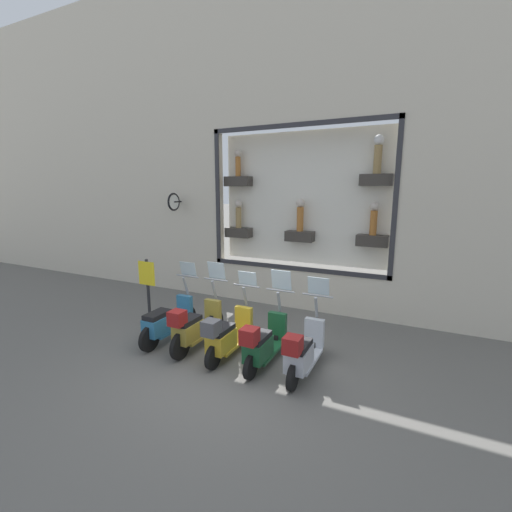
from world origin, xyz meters
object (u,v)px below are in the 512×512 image
Objects in this scene: scooter_green_1 at (263,343)px; scooter_olive_3 at (195,327)px; scooter_teal_4 at (167,321)px; scooter_yellow_2 at (227,335)px; scooter_silver_0 at (303,351)px; shop_sign_post at (148,292)px.

scooter_olive_3 reaches higher than scooter_green_1.
scooter_olive_3 is 1.00× the size of scooter_teal_4.
scooter_olive_3 is at bearing -94.10° from scooter_teal_4.
scooter_green_1 is 0.77m from scooter_yellow_2.
scooter_green_1 reaches higher than scooter_teal_4.
scooter_olive_3 is (0.02, 2.32, 0.03)m from scooter_silver_0.
scooter_silver_0 is at bearing -91.34° from scooter_teal_4.
scooter_green_1 is 2.32m from scooter_teal_4.
scooter_green_1 reaches higher than scooter_yellow_2.
scooter_silver_0 is at bearing -90.09° from scooter_green_1.
shop_sign_post is (0.35, 0.82, 0.46)m from scooter_teal_4.
scooter_yellow_2 is 2.44m from shop_sign_post.
scooter_silver_0 is at bearing -89.97° from scooter_yellow_2.
scooter_green_1 is 0.99× the size of scooter_teal_4.
scooter_teal_4 is 1.08× the size of shop_sign_post.
shop_sign_post reaches higher than scooter_silver_0.
shop_sign_post reaches higher than scooter_olive_3.
scooter_yellow_2 is (-0.00, 0.77, -0.00)m from scooter_green_1.
scooter_olive_3 is at bearing 89.58° from scooter_silver_0.
scooter_green_1 is 0.99× the size of scooter_olive_3.
shop_sign_post is at bearing 75.69° from scooter_olive_3.
scooter_green_1 is at bearing -90.59° from scooter_olive_3.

